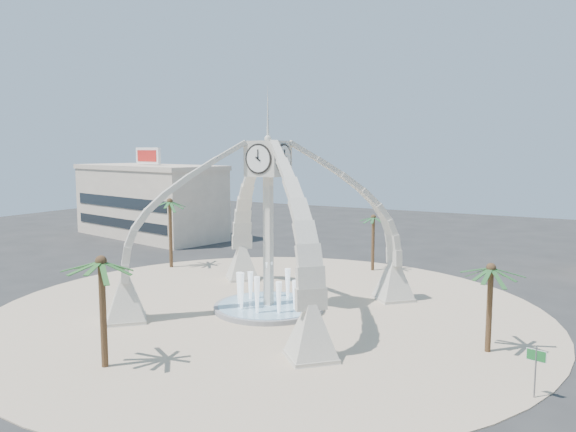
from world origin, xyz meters
The scene contains 10 objects.
ground centered at (0.00, 0.00, 0.00)m, with size 140.00×140.00×0.00m, color #282828.
plaza centered at (0.00, 0.00, 0.03)m, with size 40.00×40.00×0.06m, color #BEA68D.
clock_tower centered at (0.00, 0.00, 6.49)m, with size 17.94×17.94×16.30m.
fountain centered at (0.00, 0.00, 0.29)m, with size 8.00×8.00×3.62m.
building_nw centered at (-32.00, 22.00, 4.83)m, with size 23.75×13.73×11.90m.
palm_east centered at (15.51, -1.07, 4.92)m, with size 3.93×3.93×5.65m.
palm_west centered at (-16.15, 7.95, 6.50)m, with size 4.34×4.34×7.33m.
palm_north centered at (1.82, 16.39, 5.14)m, with size 3.56×3.56×5.84m.
palm_south centered at (-2.11, -13.55, 5.74)m, with size 4.67×4.67×6.57m.
street_sign centered at (18.53, -6.33, 1.81)m, with size 0.91×0.22×2.52m.
Camera 1 is at (20.75, -34.09, 11.75)m, focal length 35.00 mm.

